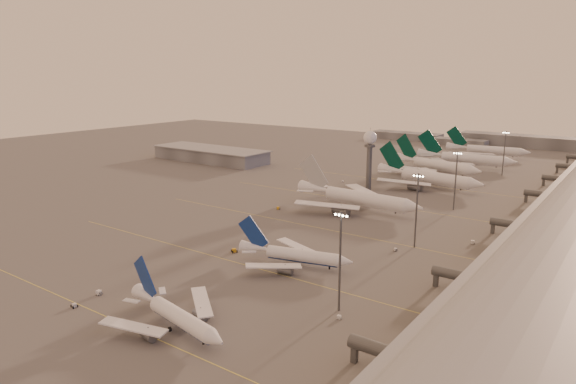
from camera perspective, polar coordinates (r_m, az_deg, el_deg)
The scene contains 26 objects.
ground at distance 162.99m, azimuth -12.43°, elevation -7.49°, with size 700.00×700.00×0.00m, color #565353.
taxiway_markings at distance 187.06m, azimuth 6.84°, elevation -4.56°, with size 180.00×185.25×0.02m.
hangar at distance 340.44m, azimuth -8.61°, elevation 4.16°, with size 82.00×27.00×8.50m.
radar_tower at distance 249.20m, azimuth 9.07°, elevation 4.76°, with size 6.40×6.40×31.10m.
mast_a at distance 123.42m, azimuth 5.80°, elevation -7.23°, with size 3.60×0.56×25.00m.
mast_b at distance 172.32m, azimuth 14.10°, elevation -1.66°, with size 3.60×0.56×25.00m.
mast_c at distance 224.68m, azimuth 18.14°, elevation 1.49°, with size 3.60×0.56×25.00m.
mast_d at distance 311.10m, azimuth 22.89°, elevation 4.19°, with size 3.60×0.56×25.00m.
distant_horizon at distance 443.62m, azimuth 20.78°, elevation 5.47°, with size 165.00×37.50×9.00m.
narrowbody_near at distance 121.32m, azimuth -12.35°, elevation -13.49°, with size 35.11×27.79×13.82m.
narrowbody_mid at distance 154.37m, azimuth 0.75°, elevation -7.21°, with size 35.89×28.31×14.26m.
widebody_white at distance 218.65m, azimuth 7.73°, elevation -0.98°, with size 60.20×48.13×21.16m.
greentail_a at distance 268.35m, azimuth 15.35°, elevation 1.32°, with size 58.57×46.97×21.37m.
greentail_b at distance 306.03m, azimuth 16.15°, elevation 2.67°, with size 56.47×45.00×21.00m.
greentail_c at distance 333.40m, azimuth 19.16°, elevation 3.31°, with size 60.12×48.41×21.83m.
greentail_d at distance 378.29m, azimuth 21.26°, elevation 4.19°, with size 55.58×44.72×20.19m.
gsv_truck_a at distance 144.25m, azimuth -20.15°, elevation -10.25°, with size 6.51×3.50×2.49m.
gsv_tug_near at distance 139.95m, azimuth -22.65°, elevation -11.57°, with size 2.34×3.39×0.90m.
gsv_catering_a at distance 124.01m, azimuth 5.79°, elevation -13.14°, with size 4.71×2.92×3.59m.
gsv_tug_mid at distance 167.18m, azimuth -6.00°, elevation -6.50°, with size 4.65×4.13×1.14m.
gsv_truck_b at distance 170.82m, azimuth 11.93°, elevation -6.15°, with size 5.00×3.32×1.90m.
gsv_truck_c at distance 216.89m, azimuth -0.98°, elevation -1.66°, with size 5.97×3.52×2.27m.
gsv_catering_b at distance 184.53m, azimuth 19.94°, elevation -4.77°, with size 5.92×3.23×4.65m.
gsv_tug_far at distance 230.37m, azimuth 10.40°, elevation -1.18°, with size 2.22×3.30×0.89m.
gsv_truck_d at distance 272.58m, azimuth 6.11°, elevation 1.32°, with size 3.81×5.55×2.12m.
gsv_tug_hangar at distance 281.39m, azimuth 18.16°, elevation 0.98°, with size 3.58×2.67×0.91m.
Camera 1 is at (114.94, -100.78, 56.55)m, focal length 32.00 mm.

